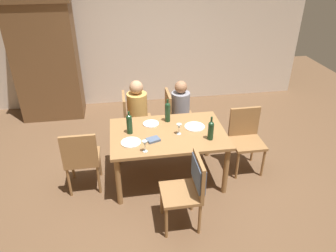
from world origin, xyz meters
TOP-DOWN VIEW (x-y plane):
  - ground_plane at (0.00, 0.00)m, footprint 10.00×10.00m
  - rear_room_partition at (0.00, 2.71)m, footprint 6.40×0.12m
  - armoire_cabinet at (-1.86, 2.26)m, footprint 1.18×0.62m
  - dining_table at (0.00, 0.00)m, footprint 1.53×1.01m
  - chair_far_left at (-0.43, 0.89)m, footprint 0.44×0.44m
  - chair_far_right at (0.26, 0.89)m, footprint 0.44×0.44m
  - chair_left_end at (-1.14, -0.09)m, footprint 0.44×0.44m
  - chair_near at (0.12, -0.89)m, footprint 0.46×0.44m
  - chair_right_end at (1.14, 0.09)m, footprint 0.44×0.44m
  - person_woman_host at (-0.32, 0.89)m, footprint 0.36×0.31m
  - person_man_bearded at (0.37, 0.89)m, footprint 0.33×0.29m
  - wine_bottle_tall_green at (-0.50, 0.07)m, footprint 0.08×0.08m
  - wine_bottle_dark_red at (0.04, 0.31)m, footprint 0.07×0.07m
  - wine_bottle_short_olive at (0.51, -0.25)m, footprint 0.07×0.07m
  - wine_glass_near_left at (0.14, -0.06)m, footprint 0.07×0.07m
  - wine_glass_centre at (-0.34, -0.39)m, footprint 0.07×0.07m
  - dinner_plate_host at (0.38, 0.09)m, footprint 0.28×0.28m
  - dinner_plate_guest_left at (-0.50, -0.18)m, footprint 0.26×0.26m
  - dinner_plate_guest_right at (-0.20, 0.26)m, footprint 0.22×0.22m
  - folded_napkin at (-0.22, -0.17)m, footprint 0.19×0.17m

SIDE VIEW (x-z plane):
  - ground_plane at x=0.00m, z-range 0.00..0.00m
  - chair_far_left at x=-0.43m, z-range 0.07..0.99m
  - chair_far_right at x=0.26m, z-range 0.07..0.99m
  - chair_left_end at x=-1.14m, z-range 0.07..0.99m
  - chair_right_end at x=1.14m, z-range 0.07..0.99m
  - chair_near at x=0.12m, z-range 0.13..1.05m
  - person_man_bearded at x=0.37m, z-range 0.09..1.19m
  - dining_table at x=0.00m, z-range 0.28..1.02m
  - person_woman_host at x=-0.32m, z-range 0.09..1.24m
  - dinner_plate_host at x=0.38m, z-range 0.74..0.75m
  - dinner_plate_guest_left at x=-0.50m, z-range 0.74..0.75m
  - dinner_plate_guest_right at x=-0.20m, z-range 0.74..0.75m
  - folded_napkin at x=-0.22m, z-range 0.74..0.77m
  - wine_glass_near_left at x=0.14m, z-range 0.77..0.92m
  - wine_glass_centre at x=-0.34m, z-range 0.77..0.92m
  - wine_bottle_short_olive at x=0.51m, z-range 0.72..1.04m
  - wine_bottle_tall_green at x=-0.50m, z-range 0.73..1.04m
  - wine_bottle_dark_red at x=0.04m, z-range 0.73..1.06m
  - armoire_cabinet at x=-1.86m, z-range 0.01..2.19m
  - rear_room_partition at x=0.00m, z-range 0.00..2.70m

